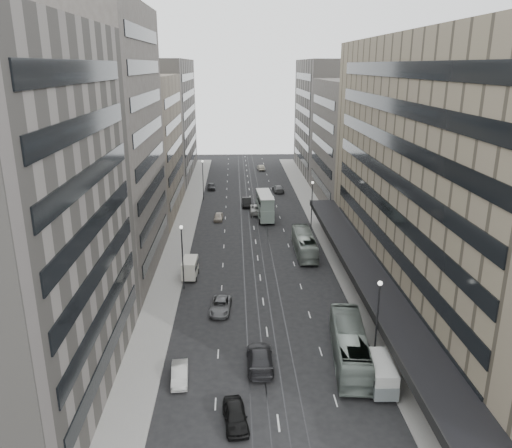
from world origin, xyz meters
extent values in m
plane|color=black|center=(0.00, 0.00, 0.00)|extent=(220.00, 220.00, 0.00)
cube|color=gray|center=(12.00, 37.50, 0.07)|extent=(4.00, 125.00, 0.15)
cube|color=gray|center=(-12.00, 37.50, 0.07)|extent=(4.00, 125.00, 0.15)
cube|color=#756955|center=(21.50, 8.00, 15.00)|extent=(15.00, 60.00, 30.00)
cube|color=black|center=(12.00, 8.00, 4.00)|extent=(4.40, 60.00, 0.50)
cube|color=#47433E|center=(21.50, 52.00, 12.00)|extent=(15.00, 28.00, 24.00)
cube|color=slate|center=(21.50, 82.00, 14.00)|extent=(15.00, 32.00, 28.00)
cube|color=#47433E|center=(-21.50, 19.00, 17.00)|extent=(15.00, 26.00, 34.00)
cube|color=#776D5D|center=(-21.50, 46.00, 12.50)|extent=(15.00, 28.00, 25.00)
cube|color=slate|center=(-21.50, 79.00, 14.00)|extent=(15.00, 38.00, 28.00)
cylinder|color=#262628|center=(9.70, -5.00, 4.00)|extent=(0.16, 0.16, 8.00)
sphere|color=silver|center=(9.70, -5.00, 8.10)|extent=(0.44, 0.44, 0.44)
cylinder|color=#262628|center=(9.70, 35.00, 4.00)|extent=(0.16, 0.16, 8.00)
sphere|color=silver|center=(9.70, 35.00, 8.10)|extent=(0.44, 0.44, 0.44)
cylinder|color=#262628|center=(-9.70, 12.00, 4.00)|extent=(0.16, 0.16, 8.00)
sphere|color=silver|center=(-9.70, 12.00, 8.10)|extent=(0.44, 0.44, 0.44)
cylinder|color=#262628|center=(-9.70, 55.00, 4.00)|extent=(0.16, 0.16, 8.00)
sphere|color=silver|center=(-9.70, 55.00, 8.10)|extent=(0.44, 0.44, 0.44)
imported|color=gray|center=(7.37, -4.76, 1.70)|extent=(4.24, 12.42, 3.39)
imported|color=#909B92|center=(6.97, 23.46, 1.57)|extent=(2.76, 11.30, 3.14)
cube|color=gray|center=(2.16, 41.02, 1.60)|extent=(2.86, 8.82, 2.23)
cube|color=gray|center=(2.16, 41.02, 3.68)|extent=(2.79, 8.47, 1.94)
cube|color=silver|center=(2.16, 41.02, 4.70)|extent=(2.86, 8.82, 0.12)
cylinder|color=black|center=(1.11, 37.83, 0.48)|extent=(0.32, 0.98, 0.97)
cylinder|color=black|center=(3.53, 37.95, 0.48)|extent=(0.32, 0.98, 0.97)
cylinder|color=black|center=(0.79, 44.09, 0.48)|extent=(0.32, 0.98, 0.97)
cylinder|color=black|center=(3.21, 44.21, 0.48)|extent=(0.32, 0.98, 0.97)
cube|color=slate|center=(9.12, -8.90, 0.99)|extent=(2.19, 4.89, 1.26)
cube|color=#B3B3AE|center=(9.12, -8.90, 2.11)|extent=(2.15, 4.80, 0.99)
cylinder|color=black|center=(8.05, -10.45, 0.36)|extent=(0.23, 0.72, 0.72)
cylinder|color=black|center=(10.07, -10.52, 0.36)|extent=(0.23, 0.72, 0.72)
cylinder|color=black|center=(8.17, -7.27, 0.36)|extent=(0.23, 0.72, 0.72)
cylinder|color=black|center=(10.19, -7.34, 0.36)|extent=(0.23, 0.72, 0.72)
cube|color=silver|center=(-9.20, 15.44, 0.94)|extent=(1.99, 4.11, 1.24)
cube|color=beige|center=(-9.20, 15.44, 2.05)|extent=(1.95, 4.03, 0.98)
cylinder|color=black|center=(-10.17, 14.16, 0.32)|extent=(0.21, 0.65, 0.64)
cylinder|color=black|center=(-8.35, 14.08, 0.32)|extent=(0.21, 0.65, 0.64)
cylinder|color=black|center=(-10.05, 16.81, 0.32)|extent=(0.21, 0.65, 0.64)
cylinder|color=black|center=(-8.23, 16.73, 0.32)|extent=(0.21, 0.65, 0.64)
imported|color=black|center=(-3.36, -12.96, 0.75)|extent=(2.31, 4.60, 1.51)
imported|color=#B5B4B0|center=(-8.26, -7.14, 0.67)|extent=(1.72, 4.15, 1.33)
imported|color=slate|center=(-4.98, 5.73, 0.68)|extent=(2.63, 5.06, 1.36)
imported|color=#262528|center=(-1.07, -5.24, 0.86)|extent=(2.41, 5.92, 1.72)
imported|color=#AC9E8F|center=(-6.19, 40.69, 0.66)|extent=(1.76, 3.97, 1.33)
imported|color=black|center=(-0.91, 49.94, 0.82)|extent=(1.79, 4.97, 1.63)
imported|color=silver|center=(1.06, 44.95, 0.86)|extent=(2.95, 6.24, 1.72)
imported|color=#5B5C5E|center=(6.26, 61.21, 0.75)|extent=(2.64, 5.38, 1.51)
imported|color=#2A2B2D|center=(-8.50, 64.25, 0.70)|extent=(1.98, 4.21, 1.39)
imported|color=beige|center=(3.79, 85.37, 0.68)|extent=(1.90, 4.28, 1.36)
camera|label=1|loc=(-3.14, -45.27, 26.71)|focal=35.00mm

